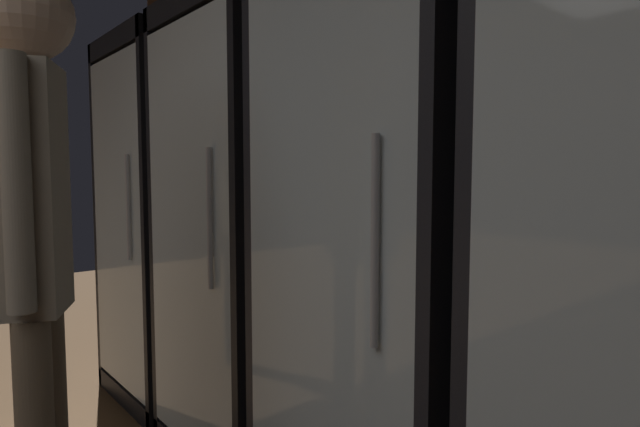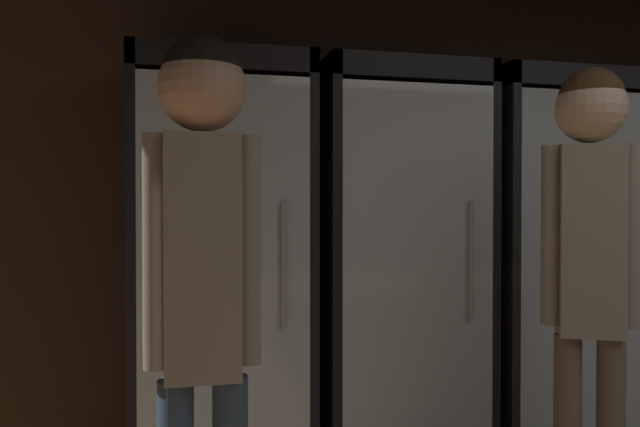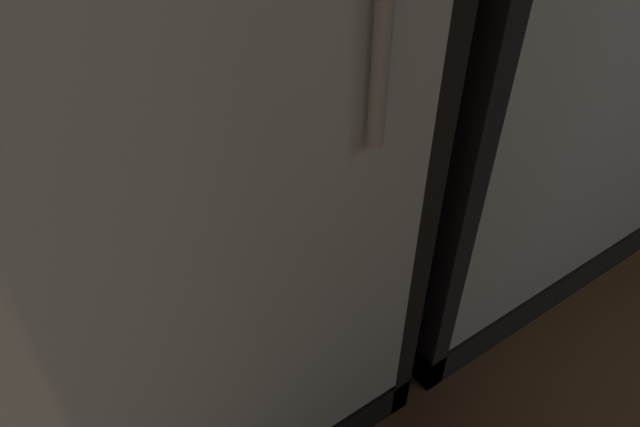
% 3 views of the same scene
% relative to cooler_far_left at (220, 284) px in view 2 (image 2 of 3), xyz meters
% --- Properties ---
extents(wall_back, '(6.00, 0.06, 2.80)m').
position_rel_cooler_far_left_xyz_m(wall_back, '(1.93, 0.31, 0.46)').
color(wall_back, '#382619').
rests_on(wall_back, ground).
extents(cooler_far_left, '(0.75, 0.63, 1.92)m').
position_rel_cooler_far_left_xyz_m(cooler_far_left, '(0.00, 0.00, 0.00)').
color(cooler_far_left, black).
rests_on(cooler_far_left, ground).
extents(cooler_left, '(0.75, 0.63, 1.92)m').
position_rel_cooler_far_left_xyz_m(cooler_left, '(0.80, 0.00, 0.00)').
color(cooler_left, black).
rests_on(cooler_left, ground).
extents(cooler_center, '(0.75, 0.63, 1.92)m').
position_rel_cooler_far_left_xyz_m(cooler_center, '(1.60, 0.00, -0.01)').
color(cooler_center, black).
rests_on(cooler_center, ground).
extents(shopper_near, '(0.29, 0.23, 1.75)m').
position_rel_cooler_far_left_xyz_m(shopper_near, '(1.17, -0.93, 0.23)').
color(shopper_near, '#72604C').
rests_on(shopper_near, ground).
extents(shopper_far, '(0.30, 0.23, 1.72)m').
position_rel_cooler_far_left_xyz_m(shopper_far, '(-0.11, -1.11, 0.20)').
color(shopper_far, '#384C66').
rests_on(shopper_far, ground).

